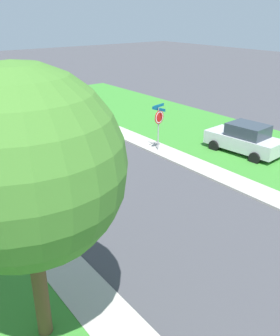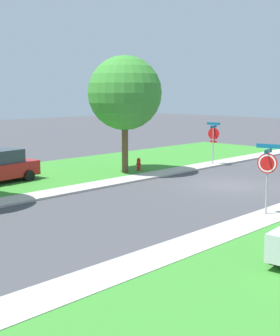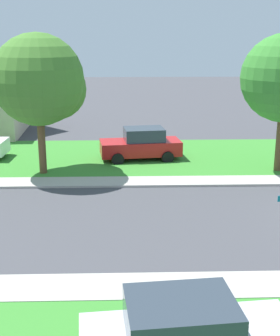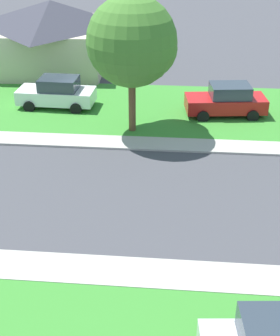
# 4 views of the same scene
# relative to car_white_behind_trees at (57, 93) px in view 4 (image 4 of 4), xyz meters

# --- Properties ---
(sidewalk_east) EXTENTS (1.40, 56.00, 0.10)m
(sidewalk_east) POSITION_rel_car_white_behind_trees_xyz_m (-4.49, -5.41, -0.82)
(sidewalk_east) COLOR #ADA89E
(sidewalk_east) RESTS_ON ground
(lawn_east) EXTENTS (8.00, 56.00, 0.08)m
(lawn_east) POSITION_rel_car_white_behind_trees_xyz_m (0.21, -5.41, -0.83)
(lawn_east) COLOR #38842D
(lawn_east) RESTS_ON ground
(sidewalk_west) EXTENTS (1.40, 56.00, 0.10)m
(sidewalk_west) POSITION_rel_car_white_behind_trees_xyz_m (-13.89, -5.41, -0.82)
(sidewalk_west) COLOR #ADA89E
(sidewalk_west) RESTS_ON ground
(car_white_behind_trees) EXTENTS (2.15, 4.36, 1.76)m
(car_white_behind_trees) POSITION_rel_car_white_behind_trees_xyz_m (0.00, 0.00, 0.00)
(car_white_behind_trees) COLOR white
(car_white_behind_trees) RESTS_ON ground
(car_red_far_down_street) EXTENTS (2.43, 4.49, 1.76)m
(car_red_far_down_street) POSITION_rel_car_white_behind_trees_xyz_m (-0.38, -9.47, 0.00)
(car_red_far_down_street) COLOR red
(car_red_far_down_street) RESTS_ON ground
(tree_sidewalk_near) EXTENTS (4.62, 4.30, 6.73)m
(tree_sidewalk_near) POSITION_rel_car_white_behind_trees_xyz_m (-2.74, -4.75, 3.56)
(tree_sidewalk_near) COLOR brown
(tree_sidewalk_near) RESTS_ON ground
(house_right_setback) EXTENTS (9.35, 8.21, 4.60)m
(house_right_setback) POSITION_rel_car_white_behind_trees_xyz_m (7.93, 2.13, 1.50)
(house_right_setback) COLOR beige
(house_right_setback) RESTS_ON ground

